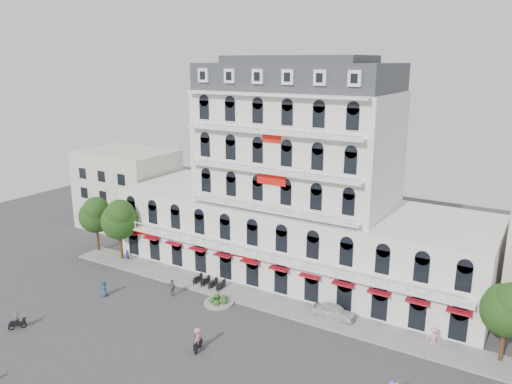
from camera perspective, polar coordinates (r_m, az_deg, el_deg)
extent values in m
plane|color=#38383A|center=(49.17, -5.51, -16.20)|extent=(120.00, 120.00, 0.00)
cube|color=gray|center=(55.65, 0.14, -12.10)|extent=(53.00, 4.00, 0.16)
cube|color=silver|center=(61.15, 4.53, -5.08)|extent=(45.00, 14.00, 9.00)
cube|color=silver|center=(58.33, 4.75, 5.13)|extent=(22.00, 12.00, 13.00)
cube|color=#2D3035|center=(57.52, 4.92, 13.01)|extent=(21.56, 11.76, 3.00)
cube|color=#2D3035|center=(57.49, 4.96, 14.90)|extent=(15.84, 8.64, 0.80)
cube|color=maroon|center=(55.37, 0.96, -8.34)|extent=(40.50, 1.00, 0.15)
cube|color=#B4110B|center=(53.52, 1.75, 1.56)|extent=(3.50, 0.10, 1.40)
cube|color=beige|center=(79.54, -14.41, 0.33)|extent=(14.00, 10.00, 12.00)
cylinder|color=gray|center=(54.88, -4.27, -12.51)|extent=(3.20, 3.20, 0.24)
cylinder|color=black|center=(54.53, -4.28, -11.78)|extent=(0.08, 0.08, 1.40)
sphere|color=#1A4F1B|center=(54.37, -3.66, -12.38)|extent=(0.70, 0.70, 0.70)
sphere|color=#1A4F1B|center=(55.10, -3.67, -11.99)|extent=(0.70, 0.70, 0.70)
sphere|color=#1A4F1B|center=(55.33, -4.50, -11.89)|extent=(0.70, 0.70, 0.70)
sphere|color=#1A4F1B|center=(54.75, -5.02, -12.21)|extent=(0.70, 0.70, 0.70)
sphere|color=#1A4F1B|center=(54.14, -4.52, -12.52)|extent=(0.70, 0.70, 0.70)
cylinder|color=#382314|center=(71.48, -17.63, -5.10)|extent=(0.36, 0.36, 3.52)
sphere|color=#153611|center=(70.49, -17.83, -2.66)|extent=(4.48, 4.48, 4.48)
sphere|color=#153611|center=(69.65, -17.81, -1.97)|extent=(3.52, 3.52, 3.52)
sphere|color=#153611|center=(70.79, -17.91, -2.05)|extent=(3.20, 3.20, 3.20)
cylinder|color=#382314|center=(67.60, -15.13, -5.97)|extent=(0.36, 0.36, 3.74)
sphere|color=#153611|center=(66.50, -15.33, -3.23)|extent=(4.76, 4.76, 4.76)
sphere|color=#153611|center=(65.63, -15.28, -2.45)|extent=(3.74, 3.74, 3.74)
sphere|color=#153611|center=(66.78, -15.42, -2.55)|extent=(3.40, 3.40, 3.40)
cylinder|color=#382314|center=(49.48, 26.33, -15.30)|extent=(0.36, 0.36, 3.43)
sphere|color=#153611|center=(48.07, 26.76, -12.06)|extent=(4.37, 4.37, 4.37)
sphere|color=#153611|center=(48.10, 26.40, -11.18)|extent=(3.12, 3.12, 3.12)
imported|color=silver|center=(52.28, 8.92, -13.35)|extent=(4.44, 1.79, 1.51)
cube|color=black|center=(55.11, -25.63, -13.42)|extent=(1.17, 1.41, 0.35)
torus|color=black|center=(55.19, -25.02, -13.63)|extent=(0.45, 0.55, 0.60)
torus|color=black|center=(55.29, -26.19, -13.71)|extent=(0.45, 0.55, 0.60)
imported|color=#595B61|center=(54.82, -25.71, -12.82)|extent=(0.62, 0.66, 1.51)
cube|color=black|center=(47.09, -6.65, -16.97)|extent=(0.77, 1.54, 0.35)
torus|color=black|center=(46.80, -6.89, -17.59)|extent=(0.29, 0.61, 0.60)
torus|color=black|center=(47.67, -6.39, -16.92)|extent=(0.29, 0.61, 0.60)
imported|color=pink|center=(46.68, -6.68, -16.15)|extent=(0.97, 1.29, 1.77)
imported|color=navy|center=(58.45, -16.96, -10.50)|extent=(0.92, 0.63, 1.82)
imported|color=#5D5C64|center=(56.78, -9.53, -10.74)|extent=(1.17, 0.57, 1.94)
imported|color=pink|center=(49.92, 19.64, -15.33)|extent=(1.36, 1.06, 1.85)
imported|color=navy|center=(67.31, -14.47, -7.02)|extent=(0.61, 0.66, 1.52)
sphere|color=#994CD8|center=(40.57, 15.32, -20.42)|extent=(0.44, 0.44, 0.44)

